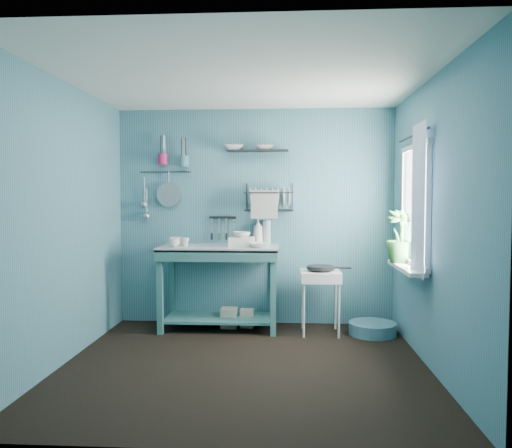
# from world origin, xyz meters

# --- Properties ---
(floor) EXTENTS (3.20, 3.20, 0.00)m
(floor) POSITION_xyz_m (0.00, 0.00, 0.00)
(floor) COLOR black
(floor) RESTS_ON ground
(ceiling) EXTENTS (3.20, 3.20, 0.00)m
(ceiling) POSITION_xyz_m (0.00, 0.00, 2.50)
(ceiling) COLOR silver
(ceiling) RESTS_ON ground
(wall_back) EXTENTS (3.20, 0.00, 3.20)m
(wall_back) POSITION_xyz_m (0.00, 1.50, 1.25)
(wall_back) COLOR #3C6E7C
(wall_back) RESTS_ON ground
(wall_front) EXTENTS (3.20, 0.00, 3.20)m
(wall_front) POSITION_xyz_m (0.00, -1.50, 1.25)
(wall_front) COLOR #3C6E7C
(wall_front) RESTS_ON ground
(wall_left) EXTENTS (0.00, 3.00, 3.00)m
(wall_left) POSITION_xyz_m (-1.60, 0.00, 1.25)
(wall_left) COLOR #3C6E7C
(wall_left) RESTS_ON ground
(wall_right) EXTENTS (0.00, 3.00, 3.00)m
(wall_right) POSITION_xyz_m (1.60, 0.00, 1.25)
(wall_right) COLOR #3C6E7C
(wall_right) RESTS_ON ground
(work_counter) EXTENTS (1.32, 0.66, 0.93)m
(work_counter) POSITION_xyz_m (-0.38, 1.21, 0.47)
(work_counter) COLOR #326A67
(work_counter) RESTS_ON floor
(mug_left) EXTENTS (0.12, 0.12, 0.10)m
(mug_left) POSITION_xyz_m (-0.86, 1.05, 0.98)
(mug_left) COLOR beige
(mug_left) RESTS_ON work_counter
(mug_mid) EXTENTS (0.14, 0.14, 0.09)m
(mug_mid) POSITION_xyz_m (-0.76, 1.15, 0.98)
(mug_mid) COLOR beige
(mug_mid) RESTS_ON work_counter
(mug_right) EXTENTS (0.17, 0.17, 0.10)m
(mug_right) POSITION_xyz_m (-0.88, 1.21, 0.98)
(mug_right) COLOR beige
(mug_right) RESTS_ON work_counter
(wash_tub) EXTENTS (0.28, 0.22, 0.10)m
(wash_tub) POSITION_xyz_m (-0.13, 1.19, 0.98)
(wash_tub) COLOR silver
(wash_tub) RESTS_ON work_counter
(tub_bowl) EXTENTS (0.20, 0.19, 0.06)m
(tub_bowl) POSITION_xyz_m (-0.13, 1.19, 1.07)
(tub_bowl) COLOR beige
(tub_bowl) RESTS_ON wash_tub
(soap_bottle) EXTENTS (0.12, 0.12, 0.30)m
(soap_bottle) POSITION_xyz_m (0.04, 1.41, 1.08)
(soap_bottle) COLOR silver
(soap_bottle) RESTS_ON work_counter
(water_bottle) EXTENTS (0.09, 0.09, 0.28)m
(water_bottle) POSITION_xyz_m (0.14, 1.43, 1.07)
(water_bottle) COLOR #A6B5B9
(water_bottle) RESTS_ON work_counter
(counter_bowl) EXTENTS (0.22, 0.22, 0.05)m
(counter_bowl) POSITION_xyz_m (0.07, 1.06, 0.96)
(counter_bowl) COLOR beige
(counter_bowl) RESTS_ON work_counter
(hotplate_stand) EXTENTS (0.50, 0.50, 0.68)m
(hotplate_stand) POSITION_xyz_m (0.73, 1.07, 0.34)
(hotplate_stand) COLOR silver
(hotplate_stand) RESTS_ON floor
(frying_pan) EXTENTS (0.30, 0.30, 0.03)m
(frying_pan) POSITION_xyz_m (0.73, 1.07, 0.72)
(frying_pan) COLOR black
(frying_pan) RESTS_ON hotplate_stand
(knife_strip) EXTENTS (0.32, 0.04, 0.03)m
(knife_strip) POSITION_xyz_m (-0.38, 1.47, 1.24)
(knife_strip) COLOR black
(knife_strip) RESTS_ON wall_back
(dish_rack) EXTENTS (0.57, 0.28, 0.32)m
(dish_rack) POSITION_xyz_m (0.17, 1.37, 1.48)
(dish_rack) COLOR black
(dish_rack) RESTS_ON wall_back
(upper_shelf) EXTENTS (0.71, 0.21, 0.01)m
(upper_shelf) POSITION_xyz_m (0.04, 1.40, 2.01)
(upper_shelf) COLOR black
(upper_shelf) RESTS_ON wall_back
(shelf_bowl_left) EXTENTS (0.25, 0.25, 0.06)m
(shelf_bowl_left) POSITION_xyz_m (-0.24, 1.40, 2.03)
(shelf_bowl_left) COLOR beige
(shelf_bowl_left) RESTS_ON upper_shelf
(shelf_bowl_right) EXTENTS (0.23, 0.23, 0.05)m
(shelf_bowl_right) POSITION_xyz_m (0.12, 1.40, 2.07)
(shelf_bowl_right) COLOR beige
(shelf_bowl_right) RESTS_ON upper_shelf
(utensil_cup_magenta) EXTENTS (0.11, 0.11, 0.13)m
(utensil_cup_magenta) POSITION_xyz_m (-1.07, 1.42, 1.92)
(utensil_cup_magenta) COLOR #A91F52
(utensil_cup_magenta) RESTS_ON wall_back
(utensil_cup_teal) EXTENTS (0.11, 0.11, 0.13)m
(utensil_cup_teal) POSITION_xyz_m (-0.82, 1.42, 1.89)
(utensil_cup_teal) COLOR #3C737D
(utensil_cup_teal) RESTS_ON wall_back
(colander) EXTENTS (0.28, 0.03, 0.28)m
(colander) POSITION_xyz_m (-1.01, 1.45, 1.51)
(colander) COLOR #96989D
(colander) RESTS_ON wall_back
(ladle_outer) EXTENTS (0.01, 0.01, 0.30)m
(ladle_outer) POSITION_xyz_m (-1.30, 1.46, 1.56)
(ladle_outer) COLOR #96989D
(ladle_outer) RESTS_ON wall_back
(ladle_inner) EXTENTS (0.01, 0.01, 0.30)m
(ladle_inner) POSITION_xyz_m (-1.28, 1.46, 1.43)
(ladle_inner) COLOR #96989D
(ladle_inner) RESTS_ON wall_back
(hook_rail) EXTENTS (0.60, 0.01, 0.01)m
(hook_rail) POSITION_xyz_m (-1.05, 1.47, 1.77)
(hook_rail) COLOR black
(hook_rail) RESTS_ON wall_back
(window_glass) EXTENTS (0.00, 1.10, 1.10)m
(window_glass) POSITION_xyz_m (1.59, 0.45, 1.40)
(window_glass) COLOR white
(window_glass) RESTS_ON wall_right
(windowsill) EXTENTS (0.16, 0.95, 0.04)m
(windowsill) POSITION_xyz_m (1.50, 0.45, 0.81)
(windowsill) COLOR silver
(windowsill) RESTS_ON wall_right
(curtain) EXTENTS (0.00, 1.35, 1.35)m
(curtain) POSITION_xyz_m (1.52, 0.15, 1.45)
(curtain) COLOR white
(curtain) RESTS_ON wall_right
(curtain_rod) EXTENTS (0.02, 1.05, 0.02)m
(curtain_rod) POSITION_xyz_m (1.54, 0.45, 2.05)
(curtain_rod) COLOR black
(curtain_rod) RESTS_ON wall_right
(potted_plant) EXTENTS (0.35, 0.35, 0.52)m
(potted_plant) POSITION_xyz_m (1.50, 0.70, 1.09)
(potted_plant) COLOR #2B6C2E
(potted_plant) RESTS_ON windowsill
(storage_tin_large) EXTENTS (0.18, 0.18, 0.22)m
(storage_tin_large) POSITION_xyz_m (-0.28, 1.26, 0.11)
(storage_tin_large) COLOR tan
(storage_tin_large) RESTS_ON floor
(storage_tin_small) EXTENTS (0.15, 0.15, 0.20)m
(storage_tin_small) POSITION_xyz_m (-0.08, 1.29, 0.10)
(storage_tin_small) COLOR tan
(storage_tin_small) RESTS_ON floor
(floor_basin) EXTENTS (0.51, 0.51, 0.13)m
(floor_basin) POSITION_xyz_m (1.29, 1.05, 0.07)
(floor_basin) COLOR teal
(floor_basin) RESTS_ON floor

